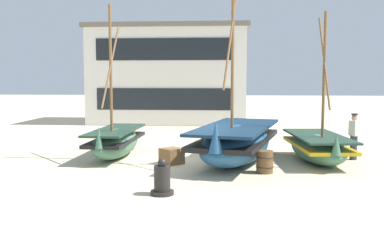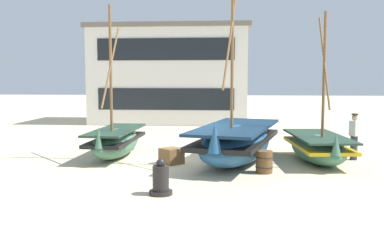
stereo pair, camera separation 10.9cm
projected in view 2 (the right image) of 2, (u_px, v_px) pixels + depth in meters
The scene contains 9 objects.
ground_plane at pixel (190, 162), 15.44m from camera, with size 120.00×120.00×0.00m, color beige.
fishing_boat_near_left at pixel (116, 141), 16.40m from camera, with size 1.51×4.23×5.55m.
fishing_boat_centre_large at pixel (236, 142), 15.31m from camera, with size 3.49×6.13×7.08m.
fishing_boat_far_right at pixel (318, 147), 15.39m from camera, with size 1.95×4.20×5.17m.
fisherman_by_hull at pixel (354, 137), 15.80m from camera, with size 0.34×0.42×1.68m.
capstan_winch at pixel (161, 180), 11.12m from camera, with size 0.60×0.60×0.93m.
wooden_barrel at pixel (264, 162), 13.65m from camera, with size 0.56×0.56×0.70m.
cargo_crate at pixel (171, 156), 15.13m from camera, with size 0.65×0.65×0.55m, color brown.
harbor_building_main at pixel (171, 74), 29.32m from camera, with size 10.41×5.47×6.37m.
Camera 2 is at (1.31, -15.17, 2.96)m, focal length 40.95 mm.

